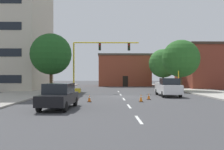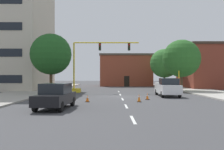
{
  "view_description": "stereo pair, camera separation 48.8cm",
  "coord_description": "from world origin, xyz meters",
  "views": [
    {
      "loc": [
        -1.65,
        -26.59,
        2.28
      ],
      "look_at": [
        -0.96,
        5.67,
        2.35
      ],
      "focal_mm": 39.21,
      "sensor_mm": 36.0,
      "label": 1
    },
    {
      "loc": [
        -1.17,
        -26.6,
        2.28
      ],
      "look_at": [
        -0.96,
        5.67,
        2.35
      ],
      "focal_mm": 39.21,
      "sensor_mm": 36.0,
      "label": 2
    }
  ],
  "objects": [
    {
      "name": "sidewalk_right",
      "position": [
        11.85,
        8.0,
        0.07
      ],
      "size": [
        6.0,
        56.0,
        0.14
      ],
      "primitive_type": "cube",
      "color": "#B2ADA3",
      "rests_on": "ground_plane"
    },
    {
      "name": "lane_stripe_seg_4",
      "position": [
        0.0,
        8.0,
        0.0
      ],
      "size": [
        0.16,
        2.4,
        0.01
      ],
      "primitive_type": "cube",
      "color": "silver",
      "rests_on": "ground_plane"
    },
    {
      "name": "traffic_light_pole_right",
      "position": [
        8.22,
        6.76,
        3.53
      ],
      "size": [
        0.32,
        0.47,
        4.8
      ],
      "color": "yellow",
      "rests_on": "ground_plane"
    },
    {
      "name": "lane_stripe_seg_1",
      "position": [
        0.0,
        -8.5,
        0.0
      ],
      "size": [
        0.16,
        2.4,
        0.01
      ],
      "primitive_type": "cube",
      "color": "silver",
      "rests_on": "ground_plane"
    },
    {
      "name": "pickup_truck_white",
      "position": [
        5.13,
        0.33,
        0.97
      ],
      "size": [
        2.16,
        5.46,
        1.99
      ],
      "color": "white",
      "rests_on": "ground_plane"
    },
    {
      "name": "sedan_black_near_left",
      "position": [
        -4.94,
        -9.76,
        0.89
      ],
      "size": [
        2.21,
        4.63,
        1.74
      ],
      "color": "black",
      "rests_on": "ground_plane"
    },
    {
      "name": "lane_stripe_seg_0",
      "position": [
        0.0,
        -14.0,
        0.0
      ],
      "size": [
        0.16,
        2.4,
        0.01
      ],
      "primitive_type": "cube",
      "color": "silver",
      "rests_on": "ground_plane"
    },
    {
      "name": "traffic_cone_roadside_a",
      "position": [
        1.32,
        -5.49,
        0.35
      ],
      "size": [
        0.36,
        0.36,
        0.71
      ],
      "color": "black",
      "rests_on": "ground_plane"
    },
    {
      "name": "traffic_cone_roadside_c",
      "position": [
        2.33,
        -3.53,
        0.32
      ],
      "size": [
        0.36,
        0.36,
        0.64
      ],
      "color": "black",
      "rests_on": "ground_plane"
    },
    {
      "name": "building_row_right",
      "position": [
        18.3,
        17.53,
        3.89
      ],
      "size": [
        12.65,
        10.76,
        7.76
      ],
      "color": "brown",
      "rests_on": "ground_plane"
    },
    {
      "name": "tree_left_near",
      "position": [
        -8.55,
        3.74,
        4.93
      ],
      "size": [
        5.09,
        5.09,
        7.48
      ],
      "color": "#4C3823",
      "rests_on": "ground_plane"
    },
    {
      "name": "building_brick_center",
      "position": [
        2.21,
        28.6,
        3.46
      ],
      "size": [
        11.4,
        9.52,
        6.9
      ],
      "color": "brown",
      "rests_on": "ground_plane"
    },
    {
      "name": "sidewalk_left",
      "position": [
        -11.85,
        8.0,
        0.07
      ],
      "size": [
        6.0,
        56.0,
        0.14
      ],
      "primitive_type": "cube",
      "color": "#9E998E",
      "rests_on": "ground_plane"
    },
    {
      "name": "tree_right_far",
      "position": [
        9.01,
        19.31,
        4.58
      ],
      "size": [
        5.42,
        5.42,
        7.3
      ],
      "color": "brown",
      "rests_on": "ground_plane"
    },
    {
      "name": "traffic_signal_gantry",
      "position": [
        -4.84,
        6.53,
        2.28
      ],
      "size": [
        9.69,
        1.2,
        6.83
      ],
      "color": "yellow",
      "rests_on": "ground_plane"
    },
    {
      "name": "tree_right_mid",
      "position": [
        9.08,
        8.5,
        4.74
      ],
      "size": [
        5.41,
        5.41,
        7.46
      ],
      "color": "#4C3823",
      "rests_on": "ground_plane"
    },
    {
      "name": "lane_stripe_seg_2",
      "position": [
        0.0,
        -3.0,
        0.0
      ],
      "size": [
        0.16,
        2.4,
        0.01
      ],
      "primitive_type": "cube",
      "color": "silver",
      "rests_on": "ground_plane"
    },
    {
      "name": "lane_stripe_seg_3",
      "position": [
        0.0,
        2.5,
        0.0
      ],
      "size": [
        0.16,
        2.4,
        0.01
      ],
      "primitive_type": "cube",
      "color": "silver",
      "rests_on": "ground_plane"
    },
    {
      "name": "traffic_cone_roadside_b",
      "position": [
        -3.16,
        -5.46,
        0.3
      ],
      "size": [
        0.36,
        0.36,
        0.62
      ],
      "color": "black",
      "rests_on": "ground_plane"
    },
    {
      "name": "ground_plane",
      "position": [
        0.0,
        0.0,
        0.0
      ],
      "size": [
        160.0,
        160.0,
        0.0
      ],
      "primitive_type": "plane",
      "color": "#424244"
    }
  ]
}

